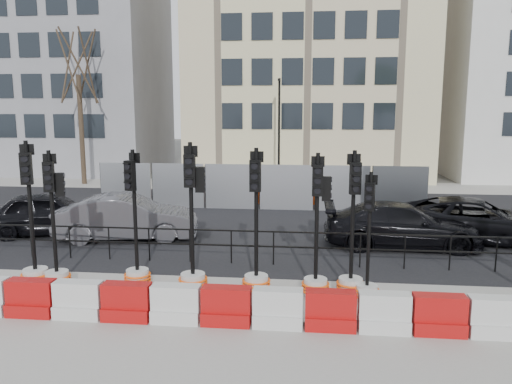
# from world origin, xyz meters

# --- Properties ---
(ground) EXTENTS (120.00, 120.00, 0.00)m
(ground) POSITION_xyz_m (0.00, 0.00, 0.00)
(ground) COLOR #51514C
(ground) RESTS_ON ground
(sidewalk_near) EXTENTS (40.00, 6.00, 0.02)m
(sidewalk_near) POSITION_xyz_m (0.00, -3.00, 0.01)
(sidewalk_near) COLOR gray
(sidewalk_near) RESTS_ON ground
(road) EXTENTS (40.00, 14.00, 0.03)m
(road) POSITION_xyz_m (0.00, 7.00, 0.01)
(road) COLOR black
(road) RESTS_ON ground
(sidewalk_far) EXTENTS (40.00, 4.00, 0.02)m
(sidewalk_far) POSITION_xyz_m (0.00, 16.00, 0.01)
(sidewalk_far) COLOR gray
(sidewalk_far) RESTS_ON ground
(building_grey) EXTENTS (11.00, 9.06, 14.00)m
(building_grey) POSITION_xyz_m (-14.00, 21.99, 7.00)
(building_grey) COLOR gray
(building_grey) RESTS_ON ground
(building_cream) EXTENTS (15.00, 10.06, 18.00)m
(building_cream) POSITION_xyz_m (2.00, 21.99, 9.00)
(building_cream) COLOR #C5AF90
(building_cream) RESTS_ON ground
(kerb_railing) EXTENTS (18.00, 0.04, 1.00)m
(kerb_railing) POSITION_xyz_m (0.00, 1.20, 0.69)
(kerb_railing) COLOR black
(kerb_railing) RESTS_ON ground
(heras_fencing) EXTENTS (14.33, 1.72, 2.00)m
(heras_fencing) POSITION_xyz_m (-0.01, 9.80, 0.68)
(heras_fencing) COLOR gray
(heras_fencing) RESTS_ON ground
(lamp_post_far) EXTENTS (0.12, 0.56, 6.00)m
(lamp_post_far) POSITION_xyz_m (0.50, 14.98, 3.22)
(lamp_post_far) COLOR black
(lamp_post_far) RESTS_ON ground
(tree_bare_far) EXTENTS (2.00, 2.00, 9.00)m
(tree_bare_far) POSITION_xyz_m (-11.00, 15.50, 6.65)
(tree_bare_far) COLOR #473828
(tree_bare_far) RESTS_ON ground
(barrier_row) EXTENTS (12.55, 0.50, 0.80)m
(barrier_row) POSITION_xyz_m (-0.00, -2.80, 0.37)
(barrier_row) COLOR #B3110E
(barrier_row) RESTS_ON ground
(traffic_signal_a) EXTENTS (0.71, 0.71, 3.63)m
(traffic_signal_a) POSITION_xyz_m (-4.59, -1.07, 0.75)
(traffic_signal_a) COLOR #B7B8B3
(traffic_signal_a) RESTS_ON ground
(traffic_signal_b) EXTENTS (0.67, 0.67, 3.40)m
(traffic_signal_b) POSITION_xyz_m (-3.99, -1.12, 0.81)
(traffic_signal_b) COLOR #B7B8B3
(traffic_signal_b) RESTS_ON ground
(traffic_signal_c) EXTENTS (0.67, 0.67, 3.41)m
(traffic_signal_c) POSITION_xyz_m (-2.07, -0.78, 0.70)
(traffic_signal_c) COLOR #B7B8B3
(traffic_signal_c) RESTS_ON ground
(traffic_signal_d) EXTENTS (0.71, 0.71, 3.61)m
(traffic_signal_d) POSITION_xyz_m (-0.59, -1.00, 0.86)
(traffic_signal_d) COLOR #B7B8B3
(traffic_signal_d) RESTS_ON ground
(traffic_signal_e) EXTENTS (0.69, 0.69, 3.48)m
(traffic_signal_e) POSITION_xyz_m (0.93, -0.93, 0.72)
(traffic_signal_e) COLOR #B7B8B3
(traffic_signal_e) RESTS_ON ground
(traffic_signal_f) EXTENTS (0.67, 0.67, 3.39)m
(traffic_signal_f) POSITION_xyz_m (2.36, -0.97, 0.81)
(traffic_signal_f) COLOR #B7B8B3
(traffic_signal_f) RESTS_ON ground
(traffic_signal_g) EXTENTS (0.68, 0.68, 3.44)m
(traffic_signal_g) POSITION_xyz_m (3.18, -0.87, 0.71)
(traffic_signal_g) COLOR #B7B8B3
(traffic_signal_g) RESTS_ON ground
(traffic_signal_h) EXTENTS (0.59, 0.59, 2.99)m
(traffic_signal_h) POSITION_xyz_m (3.53, -1.16, 0.62)
(traffic_signal_h) COLOR #B7B8B3
(traffic_signal_h) RESTS_ON ground
(car_a) EXTENTS (4.34, 5.50, 1.53)m
(car_a) POSITION_xyz_m (-6.85, 3.92, 0.76)
(car_a) COLOR black
(car_a) RESTS_ON ground
(car_b) EXTENTS (3.20, 5.19, 1.53)m
(car_b) POSITION_xyz_m (-3.89, 3.48, 0.76)
(car_b) COLOR #454549
(car_b) RESTS_ON ground
(car_c) EXTENTS (2.03, 4.93, 1.43)m
(car_c) POSITION_xyz_m (5.12, 3.52, 0.71)
(car_c) COLOR black
(car_c) RESTS_ON ground
(car_d) EXTENTS (4.36, 6.08, 1.44)m
(car_d) POSITION_xyz_m (7.70, 4.58, 0.72)
(car_d) COLOR black
(car_d) RESTS_ON ground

